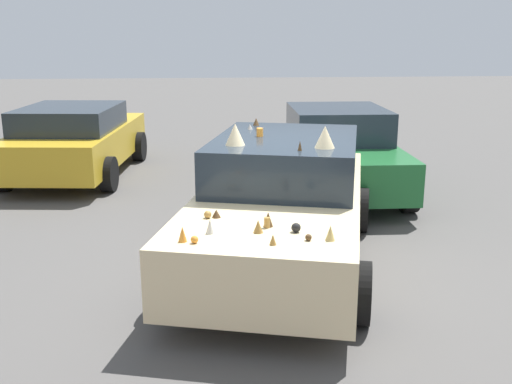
% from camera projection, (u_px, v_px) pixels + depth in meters
% --- Properties ---
extents(ground_plane, '(60.00, 60.00, 0.00)m').
position_uv_depth(ground_plane, '(281.00, 263.00, 7.25)').
color(ground_plane, '#514F4C').
extents(art_car_decorated, '(4.81, 2.89, 1.72)m').
position_uv_depth(art_car_decorated, '(282.00, 202.00, 7.14)').
color(art_car_decorated, beige).
rests_on(art_car_decorated, ground).
extents(parked_sedan_far_right, '(3.96, 2.03, 1.46)m').
position_uv_depth(parked_sedan_far_right, '(338.00, 151.00, 10.28)').
color(parked_sedan_far_right, '#1E602D').
rests_on(parked_sedan_far_right, ground).
extents(parked_sedan_row_back_center, '(4.34, 2.37, 1.37)m').
position_uv_depth(parked_sedan_row_back_center, '(76.00, 139.00, 11.51)').
color(parked_sedan_row_back_center, gold).
rests_on(parked_sedan_row_back_center, ground).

